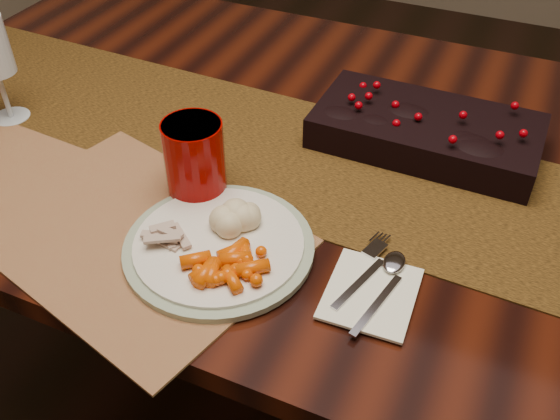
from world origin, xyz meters
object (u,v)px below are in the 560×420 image
at_px(dining_table, 318,289).
at_px(centerpiece, 427,126).
at_px(dinner_plate, 219,245).
at_px(baby_carrots, 222,265).
at_px(red_cup, 195,160).
at_px(napkin, 371,293).
at_px(placemat_main, 133,235).
at_px(turkey_shreds, 166,236).
at_px(mashed_potatoes, 238,212).

xyz_separation_m(dining_table, centerpiece, (0.16, 0.07, 0.42)).
xyz_separation_m(dinner_plate, baby_carrots, (0.03, -0.05, 0.02)).
xyz_separation_m(dinner_plate, red_cup, (-0.09, 0.10, 0.06)).
xyz_separation_m(dinner_plate, napkin, (0.23, 0.01, -0.01)).
distance_m(centerpiece, dinner_plate, 0.43).
relative_size(centerpiece, red_cup, 2.98).
relative_size(placemat_main, red_cup, 3.57).
bearing_deg(centerpiece, placemat_main, -129.84).
distance_m(placemat_main, turkey_shreds, 0.07).
distance_m(turkey_shreds, napkin, 0.30).
bearing_deg(dinner_plate, placemat_main, -170.30).
bearing_deg(turkey_shreds, dining_table, 71.08).
xyz_separation_m(baby_carrots, napkin, (0.20, 0.05, -0.02)).
relative_size(dining_table, turkey_shreds, 25.40).
distance_m(baby_carrots, mashed_potatoes, 0.10).
relative_size(mashed_potatoes, napkin, 0.62).
bearing_deg(red_cup, dinner_plate, -47.88).
height_order(placemat_main, mashed_potatoes, mashed_potatoes).
height_order(placemat_main, dinner_plate, dinner_plate).
bearing_deg(centerpiece, mashed_potatoes, -120.32).
bearing_deg(centerpiece, turkey_shreds, -123.78).
xyz_separation_m(turkey_shreds, napkin, (0.30, 0.03, -0.02)).
height_order(centerpiece, dinner_plate, centerpiece).
bearing_deg(dining_table, napkin, -59.69).
xyz_separation_m(placemat_main, baby_carrots, (0.16, -0.02, 0.03)).
height_order(dinner_plate, mashed_potatoes, mashed_potatoes).
distance_m(dinner_plate, baby_carrots, 0.06).
relative_size(turkey_shreds, napkin, 0.52).
bearing_deg(dining_table, red_cup, -123.84).
bearing_deg(dinner_plate, mashed_potatoes, 79.72).
bearing_deg(turkey_shreds, baby_carrots, -10.18).
bearing_deg(turkey_shreds, dinner_plate, 21.94).
distance_m(dining_table, turkey_shreds, 0.54).
relative_size(centerpiece, mashed_potatoes, 4.59).
xyz_separation_m(turkey_shreds, red_cup, (-0.02, 0.13, 0.04)).
bearing_deg(napkin, placemat_main, -178.04).
bearing_deg(baby_carrots, centerpiece, 67.91).
xyz_separation_m(napkin, red_cup, (-0.32, 0.10, 0.06)).
height_order(dinner_plate, baby_carrots, baby_carrots).
xyz_separation_m(dining_table, turkey_shreds, (-0.12, -0.34, 0.40)).
bearing_deg(placemat_main, mashed_potatoes, 41.23).
relative_size(dining_table, red_cup, 14.07).
height_order(dining_table, dinner_plate, dinner_plate).
distance_m(dining_table, placemat_main, 0.54).
bearing_deg(baby_carrots, turkey_shreds, 169.82).
distance_m(baby_carrots, turkey_shreds, 0.10).
distance_m(centerpiece, turkey_shreds, 0.49).
relative_size(placemat_main, turkey_shreds, 6.45).
bearing_deg(red_cup, turkey_shreds, -79.73).
height_order(mashed_potatoes, red_cup, red_cup).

